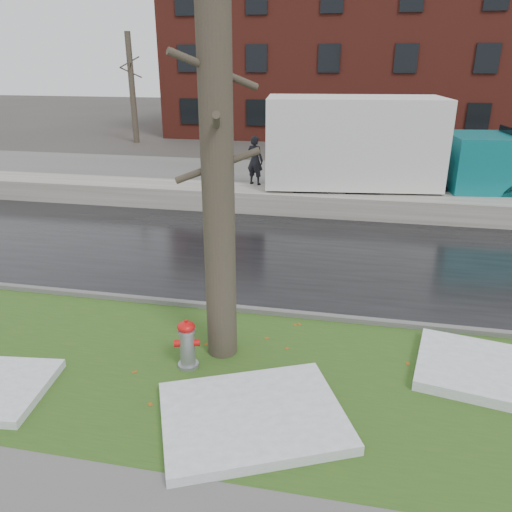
% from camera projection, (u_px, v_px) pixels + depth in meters
% --- Properties ---
extents(ground, '(120.00, 120.00, 0.00)m').
position_uv_depth(ground, '(244.00, 338.00, 9.52)').
color(ground, '#47423D').
rests_on(ground, ground).
extents(verge, '(60.00, 4.50, 0.04)m').
position_uv_depth(verge, '(228.00, 375.00, 8.37)').
color(verge, '#2B511B').
rests_on(verge, ground).
extents(road, '(60.00, 7.00, 0.03)m').
position_uv_depth(road, '(280.00, 254.00, 13.62)').
color(road, black).
rests_on(road, ground).
extents(parking_lot, '(60.00, 9.00, 0.03)m').
position_uv_depth(parking_lot, '(311.00, 183.00, 21.36)').
color(parking_lot, slate).
rests_on(parking_lot, ground).
extents(curb, '(60.00, 0.15, 0.14)m').
position_uv_depth(curb, '(255.00, 311.00, 10.41)').
color(curb, slate).
rests_on(curb, ground).
extents(snowbank, '(60.00, 1.60, 0.75)m').
position_uv_depth(snowbank, '(299.00, 201.00, 17.31)').
color(snowbank, '#BBB3AB').
rests_on(snowbank, ground).
extents(brick_building, '(26.00, 12.00, 10.00)m').
position_uv_depth(brick_building, '(367.00, 58.00, 34.64)').
color(brick_building, maroon).
rests_on(brick_building, ground).
extents(bg_tree_left, '(1.40, 1.62, 6.50)m').
position_uv_depth(bg_tree_left, '(132.00, 88.00, 30.56)').
color(bg_tree_left, brown).
rests_on(bg_tree_left, ground).
extents(bg_tree_center, '(1.40, 1.62, 6.50)m').
position_uv_depth(bg_tree_center, '(242.00, 85.00, 33.09)').
color(bg_tree_center, brown).
rests_on(bg_tree_center, ground).
extents(fire_hydrant, '(0.45, 0.42, 0.90)m').
position_uv_depth(fire_hydrant, '(187.00, 342.00, 8.41)').
color(fire_hydrant, gray).
rests_on(fire_hydrant, verge).
extents(tree, '(1.36, 1.59, 6.56)m').
position_uv_depth(tree, '(218.00, 170.00, 7.82)').
color(tree, brown).
rests_on(tree, verge).
extents(box_truck, '(11.49, 3.74, 3.79)m').
position_uv_depth(box_truck, '(387.00, 150.00, 17.34)').
color(box_truck, black).
rests_on(box_truck, ground).
extents(worker, '(0.73, 0.59, 1.73)m').
position_uv_depth(worker, '(255.00, 160.00, 17.69)').
color(worker, black).
rests_on(worker, snowbank).
extents(snow_patch_near, '(3.19, 2.89, 0.16)m').
position_uv_depth(snow_patch_near, '(253.00, 416.00, 7.26)').
color(snow_patch_near, white).
rests_on(snow_patch_near, verge).
extents(snow_patch_side, '(3.09, 2.30, 0.18)m').
position_uv_depth(snow_patch_side, '(506.00, 375.00, 8.20)').
color(snow_patch_side, white).
rests_on(snow_patch_side, verge).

